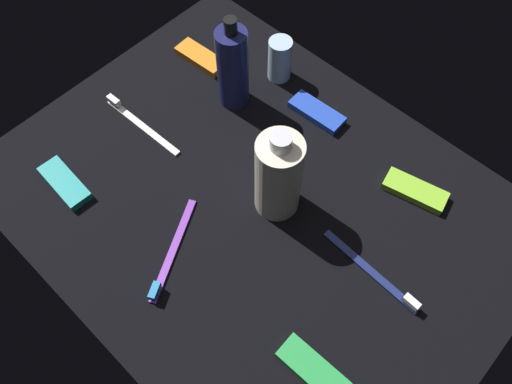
# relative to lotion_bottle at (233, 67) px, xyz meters

# --- Properties ---
(ground_plane) EXTENTS (0.84, 0.64, 0.01)m
(ground_plane) POSITION_rel_lotion_bottle_xyz_m (-0.18, 0.13, -0.09)
(ground_plane) COLOR black
(lotion_bottle) EXTENTS (0.06, 0.06, 0.19)m
(lotion_bottle) POSITION_rel_lotion_bottle_xyz_m (0.00, 0.00, 0.00)
(lotion_bottle) COLOR #1A1E51
(lotion_bottle) RESTS_ON ground_plane
(bodywash_bottle) EXTENTS (0.07, 0.07, 0.18)m
(bodywash_bottle) POSITION_rel_lotion_bottle_xyz_m (-0.20, 0.11, 0.00)
(bodywash_bottle) COLOR silver
(bodywash_bottle) RESTS_ON ground_plane
(deodorant_stick) EXTENTS (0.04, 0.04, 0.09)m
(deodorant_stick) POSITION_rel_lotion_bottle_xyz_m (-0.02, -0.10, -0.04)
(deodorant_stick) COLOR silver
(deodorant_stick) RESTS_ON ground_plane
(toothbrush_purple) EXTENTS (0.09, 0.17, 0.02)m
(toothbrush_purple) POSITION_rel_lotion_bottle_xyz_m (-0.15, 0.29, -0.08)
(toothbrush_purple) COLOR purple
(toothbrush_purple) RESTS_ON ground_plane
(toothbrush_navy) EXTENTS (0.18, 0.02, 0.02)m
(toothbrush_navy) POSITION_rel_lotion_bottle_xyz_m (-0.40, 0.10, -0.08)
(toothbrush_navy) COLOR navy
(toothbrush_navy) RESTS_ON ground_plane
(toothbrush_white) EXTENTS (0.18, 0.02, 0.02)m
(toothbrush_white) POSITION_rel_lotion_bottle_xyz_m (0.08, 0.16, -0.08)
(toothbrush_white) COLOR white
(toothbrush_white) RESTS_ON ground_plane
(snack_bar_green) EXTENTS (0.10, 0.04, 0.01)m
(snack_bar_green) POSITION_rel_lotion_bottle_xyz_m (-0.42, 0.27, -0.07)
(snack_bar_green) COLOR green
(snack_bar_green) RESTS_ON ground_plane
(snack_bar_blue) EXTENTS (0.11, 0.05, 0.01)m
(snack_bar_blue) POSITION_rel_lotion_bottle_xyz_m (-0.14, -0.07, -0.07)
(snack_bar_blue) COLOR blue
(snack_bar_blue) RESTS_ON ground_plane
(snack_bar_teal) EXTENTS (0.11, 0.05, 0.01)m
(snack_bar_teal) POSITION_rel_lotion_bottle_xyz_m (0.07, 0.33, -0.07)
(snack_bar_teal) COLOR teal
(snack_bar_teal) RESTS_ON ground_plane
(snack_bar_orange) EXTENTS (0.11, 0.05, 0.01)m
(snack_bar_orange) POSITION_rel_lotion_bottle_xyz_m (0.12, -0.02, -0.07)
(snack_bar_orange) COLOR orange
(snack_bar_orange) RESTS_ON ground_plane
(snack_bar_lime) EXTENTS (0.11, 0.06, 0.01)m
(snack_bar_lime) POSITION_rel_lotion_bottle_xyz_m (-0.36, -0.06, -0.07)
(snack_bar_lime) COLOR #8CD133
(snack_bar_lime) RESTS_ON ground_plane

